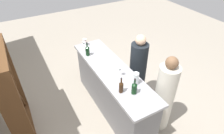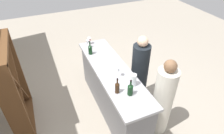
# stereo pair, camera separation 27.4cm
# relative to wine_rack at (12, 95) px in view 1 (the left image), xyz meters

# --- Properties ---
(ground_plane) EXTENTS (12.00, 12.00, 0.00)m
(ground_plane) POSITION_rel_wine_rack_xyz_m (-0.37, -1.65, -0.83)
(ground_plane) COLOR #9E9384
(bar_counter) EXTENTS (2.27, 0.60, 0.99)m
(bar_counter) POSITION_rel_wine_rack_xyz_m (-0.37, -1.65, -0.33)
(bar_counter) COLOR slate
(bar_counter) RESTS_ON ground
(wine_rack) EXTENTS (1.15, 0.28, 1.66)m
(wine_rack) POSITION_rel_wine_rack_xyz_m (0.00, 0.00, 0.00)
(wine_rack) COLOR brown
(wine_rack) RESTS_ON ground
(wine_bottle_leftmost_dark_green) EXTENTS (0.08, 0.08, 0.28)m
(wine_bottle_leftmost_dark_green) POSITION_rel_wine_rack_xyz_m (-1.06, -1.65, 0.27)
(wine_bottle_leftmost_dark_green) COLOR black
(wine_bottle_leftmost_dark_green) RESTS_ON bar_counter
(wine_bottle_second_left_amber_brown) EXTENTS (0.07, 0.07, 0.27)m
(wine_bottle_second_left_amber_brown) POSITION_rel_wine_rack_xyz_m (-0.94, -1.49, 0.27)
(wine_bottle_second_left_amber_brown) COLOR #331E0F
(wine_bottle_second_left_amber_brown) RESTS_ON bar_counter
(wine_bottle_center_dark_green) EXTENTS (0.08, 0.08, 0.28)m
(wine_bottle_center_dark_green) POSITION_rel_wine_rack_xyz_m (0.27, -1.46, 0.27)
(wine_bottle_center_dark_green) COLOR black
(wine_bottle_center_dark_green) RESTS_ON bar_counter
(wine_glass_near_left) EXTENTS (0.07, 0.07, 0.18)m
(wine_glass_near_left) POSITION_rel_wine_rack_xyz_m (-0.59, -1.68, 0.29)
(wine_glass_near_left) COLOR white
(wine_glass_near_left) RESTS_ON bar_counter
(wine_glass_near_center) EXTENTS (0.08, 0.08, 0.15)m
(wine_glass_near_center) POSITION_rel_wine_rack_xyz_m (0.66, -1.57, 0.27)
(wine_glass_near_center) COLOR white
(wine_glass_near_center) RESTS_ON bar_counter
(wine_glass_near_right) EXTENTS (0.07, 0.07, 0.17)m
(wine_glass_near_right) POSITION_rel_wine_rack_xyz_m (0.53, -1.49, 0.29)
(wine_glass_near_right) COLOR white
(wine_glass_near_right) RESTS_ON bar_counter
(water_pitcher) EXTENTS (0.10, 0.10, 0.21)m
(water_pitcher) POSITION_rel_wine_rack_xyz_m (-0.88, -1.79, 0.27)
(water_pitcher) COLOR silver
(water_pitcher) RESTS_ON bar_counter
(person_left_guest) EXTENTS (0.43, 0.43, 1.51)m
(person_left_guest) POSITION_rel_wine_rack_xyz_m (-1.14, -2.24, -0.13)
(person_left_guest) COLOR beige
(person_left_guest) RESTS_ON ground
(person_center_guest) EXTENTS (0.38, 0.38, 1.50)m
(person_center_guest) POSITION_rel_wine_rack_xyz_m (-0.33, -2.26, -0.14)
(person_center_guest) COLOR black
(person_center_guest) RESTS_ON ground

